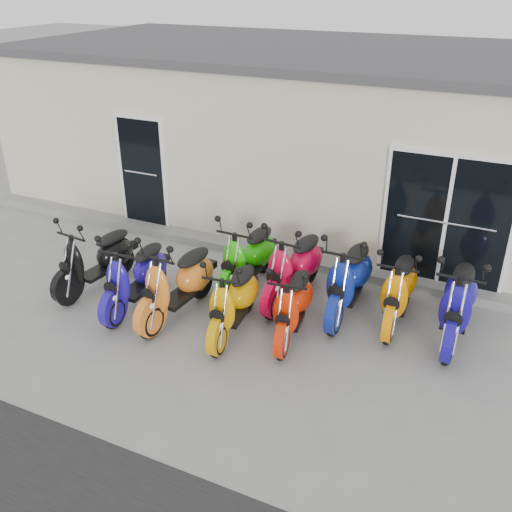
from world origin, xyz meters
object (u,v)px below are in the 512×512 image
object	(u,v)px
scooter_front_black	(95,251)
scooter_back_extra	(460,293)
scooter_front_orange_b	(233,292)
scooter_back_green	(248,249)
scooter_back_blue	(350,270)
scooter_back_red	(294,258)
scooter_front_orange_a	(177,274)
scooter_front_red	(293,297)
scooter_front_blue	(135,268)
scooter_back_yellow	(400,281)

from	to	relation	value
scooter_front_black	scooter_back_extra	world-z (taller)	scooter_back_extra
scooter_front_orange_b	scooter_back_green	bearing A→B (deg)	100.65
scooter_front_orange_b	scooter_back_blue	world-z (taller)	scooter_back_blue
scooter_front_orange_b	scooter_back_red	bearing A→B (deg)	64.41
scooter_front_orange_a	scooter_back_blue	size ratio (longest dim) A/B	0.99
scooter_front_red	scooter_back_blue	bearing A→B (deg)	52.33
scooter_front_black	scooter_front_orange_b	distance (m)	2.64
scooter_front_black	scooter_front_blue	size ratio (longest dim) A/B	1.00
scooter_back_green	scooter_back_red	xyz separation A→B (m)	(0.82, -0.02, 0.01)
scooter_back_red	scooter_front_red	bearing A→B (deg)	-64.17
scooter_front_red	scooter_back_red	size ratio (longest dim) A/B	0.87
scooter_front_blue	scooter_front_orange_a	size ratio (longest dim) A/B	0.95
scooter_front_orange_b	scooter_back_red	distance (m)	1.32
scooter_front_orange_a	scooter_front_orange_b	distance (m)	0.97
scooter_front_blue	scooter_back_green	distance (m)	1.83
scooter_front_black	scooter_back_green	xyz separation A→B (m)	(2.25, 1.06, 0.03)
scooter_front_red	scooter_back_blue	distance (m)	1.09
scooter_front_orange_a	scooter_back_green	distance (m)	1.35
scooter_front_red	scooter_back_green	bearing A→B (deg)	132.49
scooter_front_black	scooter_back_blue	xyz separation A→B (m)	(3.97, 1.03, 0.05)
scooter_front_blue	scooter_back_red	xyz separation A→B (m)	(2.14, 1.25, 0.04)
scooter_front_orange_b	scooter_back_yellow	xyz separation A→B (m)	(2.08, 1.31, 0.02)
scooter_front_blue	scooter_front_red	size ratio (longest dim) A/B	1.08
scooter_front_red	scooter_back_extra	xyz separation A→B (m)	(2.13, 0.94, 0.10)
scooter_front_blue	scooter_back_green	bearing A→B (deg)	40.64
scooter_front_blue	scooter_back_yellow	world-z (taller)	scooter_front_blue
scooter_back_red	scooter_back_blue	xyz separation A→B (m)	(0.90, -0.01, 0.01)
scooter_front_red	scooter_back_extra	size ratio (longest dim) A/B	0.87
scooter_back_yellow	scooter_front_black	bearing A→B (deg)	-169.45
scooter_front_orange_a	scooter_back_blue	world-z (taller)	scooter_back_blue
scooter_back_blue	scooter_front_orange_a	bearing A→B (deg)	-153.43
scooter_back_green	scooter_back_blue	distance (m)	1.72
scooter_front_orange_a	scooter_back_green	size ratio (longest dim) A/B	1.02
scooter_front_orange_a	scooter_back_red	xyz separation A→B (m)	(1.40, 1.20, 0.00)
scooter_front_blue	scooter_back_blue	distance (m)	3.28
scooter_front_orange_a	scooter_front_orange_b	xyz separation A→B (m)	(0.96, -0.04, -0.06)
scooter_back_blue	scooter_back_extra	distance (m)	1.59
scooter_back_red	scooter_back_yellow	size ratio (longest dim) A/B	1.07
scooter_front_orange_b	scooter_front_black	bearing A→B (deg)	169.65
scooter_front_orange_a	scooter_front_red	distance (m)	1.79
scooter_front_orange_a	scooter_back_red	world-z (taller)	scooter_back_red
scooter_front_red	scooter_back_blue	size ratio (longest dim) A/B	0.87
scooter_front_blue	scooter_back_extra	world-z (taller)	scooter_back_extra
scooter_front_orange_b	scooter_front_red	distance (m)	0.85
scooter_front_blue	scooter_back_blue	size ratio (longest dim) A/B	0.94
scooter_back_yellow	scooter_front_orange_b	bearing A→B (deg)	-150.58
scooter_front_orange_a	scooter_back_yellow	world-z (taller)	scooter_front_orange_a
scooter_back_blue	scooter_front_red	bearing A→B (deg)	-120.38
scooter_front_blue	scooter_back_red	distance (m)	2.47
scooter_front_black	scooter_front_orange_a	size ratio (longest dim) A/B	0.94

